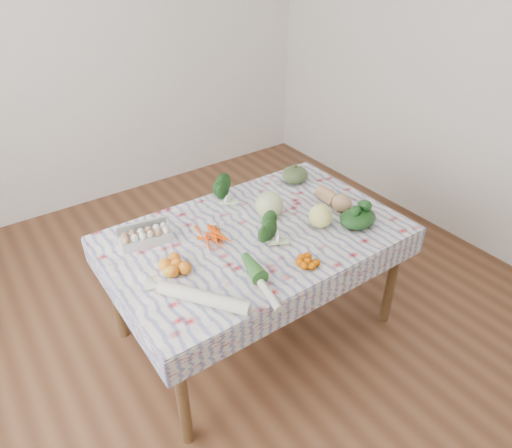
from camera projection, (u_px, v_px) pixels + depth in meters
name	position (u px, v px, depth m)	size (l,w,h in m)	color
ground	(256.00, 327.00, 3.02)	(4.50, 4.50, 0.00)	#58331E
wall_back	(100.00, 43.00, 3.77)	(4.00, 0.04, 2.80)	white
dining_table	(256.00, 244.00, 2.65)	(1.60, 1.00, 0.75)	brown
tablecloth	(256.00, 233.00, 2.60)	(1.66, 1.06, 0.01)	silver
egg_carton	(146.00, 237.00, 2.50)	(0.28, 0.11, 0.07)	#B1B1AC
carrot_bunch	(211.00, 237.00, 2.53)	(0.19, 0.17, 0.03)	#F14704
kale_bunch	(221.00, 194.00, 2.84)	(0.15, 0.13, 0.13)	#123311
kabocha_squash	(295.00, 175.00, 3.07)	(0.17, 0.17, 0.11)	#44572E
cabbage	(269.00, 205.00, 2.69)	(0.17, 0.17, 0.17)	#BED289
butternut_squash	(334.00, 198.00, 2.81)	(0.12, 0.26, 0.12)	tan
orange_cluster	(177.00, 264.00, 2.30)	(0.21, 0.21, 0.07)	orange
broccoli	(269.00, 236.00, 2.48)	(0.14, 0.14, 0.11)	#1E4718
mandarin_cluster	(308.00, 261.00, 2.35)	(0.15, 0.15, 0.05)	#D45A00
grapefruit	(321.00, 216.00, 2.62)	(0.14, 0.14, 0.14)	#F0F37E
spinach_bag	(358.00, 218.00, 2.63)	(0.23, 0.18, 0.10)	#123412
daikon	(204.00, 298.00, 2.10)	(0.07, 0.07, 0.48)	silver
leek	(261.00, 283.00, 2.21)	(0.04, 0.04, 0.39)	silver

